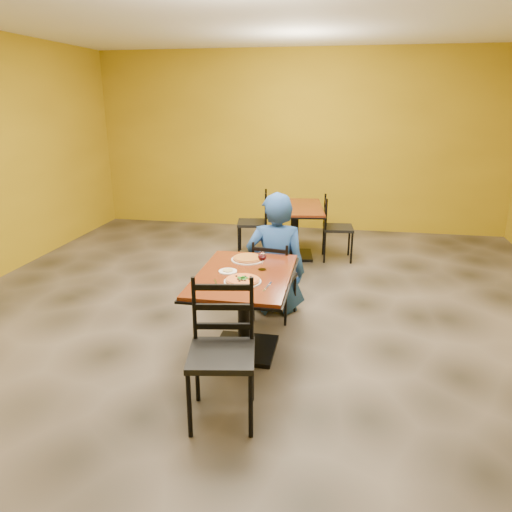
% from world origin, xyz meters
% --- Properties ---
extents(floor, '(7.00, 8.00, 0.01)m').
position_xyz_m(floor, '(0.00, 0.00, 0.00)').
color(floor, black).
rests_on(floor, ground).
extents(wall_back, '(7.00, 0.01, 3.00)m').
position_xyz_m(wall_back, '(0.00, 4.00, 1.50)').
color(wall_back, '#B08E13').
rests_on(wall_back, ground).
extents(table_main, '(0.83, 1.23, 0.75)m').
position_xyz_m(table_main, '(0.00, -0.50, 0.56)').
color(table_main, maroon).
rests_on(table_main, floor).
extents(table_second, '(0.94, 1.27, 0.75)m').
position_xyz_m(table_second, '(0.15, 2.32, 0.55)').
color(table_second, maroon).
rests_on(table_second, floor).
extents(chair_main_near, '(0.52, 0.52, 1.00)m').
position_xyz_m(chair_main_near, '(0.04, -1.47, 0.50)').
color(chair_main_near, black).
rests_on(chair_main_near, floor).
extents(chair_main_far, '(0.44, 0.44, 0.85)m').
position_xyz_m(chair_main_far, '(0.16, 0.27, 0.42)').
color(chair_main_far, black).
rests_on(chair_main_far, floor).
extents(chair_second_left, '(0.49, 0.49, 0.94)m').
position_xyz_m(chair_second_left, '(-0.47, 2.32, 0.47)').
color(chair_second_left, black).
rests_on(chair_second_left, floor).
extents(chair_second_right, '(0.45, 0.45, 0.91)m').
position_xyz_m(chair_second_right, '(0.76, 2.32, 0.46)').
color(chair_second_right, black).
rests_on(chair_second_right, floor).
extents(diner, '(0.67, 0.47, 1.30)m').
position_xyz_m(diner, '(0.14, 0.45, 0.65)').
color(diner, '#194B89').
rests_on(diner, floor).
extents(plate_main, '(0.31, 0.31, 0.01)m').
position_xyz_m(plate_main, '(0.03, -0.70, 0.76)').
color(plate_main, white).
rests_on(plate_main, table_main).
extents(pizza_main, '(0.28, 0.28, 0.02)m').
position_xyz_m(pizza_main, '(0.03, -0.70, 0.77)').
color(pizza_main, '#9B1D0B').
rests_on(pizza_main, plate_main).
extents(plate_far, '(0.31, 0.31, 0.01)m').
position_xyz_m(plate_far, '(-0.04, -0.14, 0.76)').
color(plate_far, white).
rests_on(plate_far, table_main).
extents(pizza_far, '(0.28, 0.28, 0.02)m').
position_xyz_m(pizza_far, '(-0.04, -0.14, 0.77)').
color(pizza_far, '#B58A22').
rests_on(pizza_far, plate_far).
extents(side_plate, '(0.16, 0.16, 0.01)m').
position_xyz_m(side_plate, '(-0.15, -0.48, 0.76)').
color(side_plate, white).
rests_on(side_plate, table_main).
extents(dip, '(0.09, 0.09, 0.01)m').
position_xyz_m(dip, '(-0.15, -0.48, 0.76)').
color(dip, tan).
rests_on(dip, side_plate).
extents(wine_glass, '(0.08, 0.08, 0.18)m').
position_xyz_m(wine_glass, '(0.13, -0.37, 0.84)').
color(wine_glass, white).
rests_on(wine_glass, table_main).
extents(fork, '(0.09, 0.18, 0.00)m').
position_xyz_m(fork, '(-0.18, -0.78, 0.75)').
color(fork, silver).
rests_on(fork, table_main).
extents(knife, '(0.05, 0.21, 0.00)m').
position_xyz_m(knife, '(0.25, -0.76, 0.75)').
color(knife, silver).
rests_on(knife, table_main).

